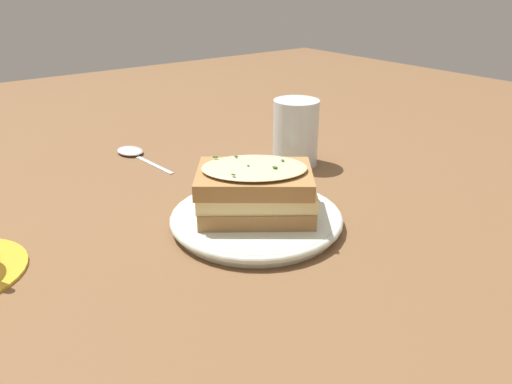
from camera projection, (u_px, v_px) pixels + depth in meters
name	position (u px, v px, depth m)	size (l,w,h in m)	color
ground_plane	(249.00, 228.00, 0.65)	(2.40, 2.40, 0.00)	brown
dinner_plate	(256.00, 218.00, 0.66)	(0.23, 0.23, 0.02)	silver
sandwich	(255.00, 190.00, 0.64)	(0.17, 0.18, 0.07)	#A37542
water_glass	(296.00, 132.00, 0.85)	(0.08, 0.08, 0.11)	silver
spoon	(132.00, 152.00, 0.91)	(0.17, 0.05, 0.01)	silver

